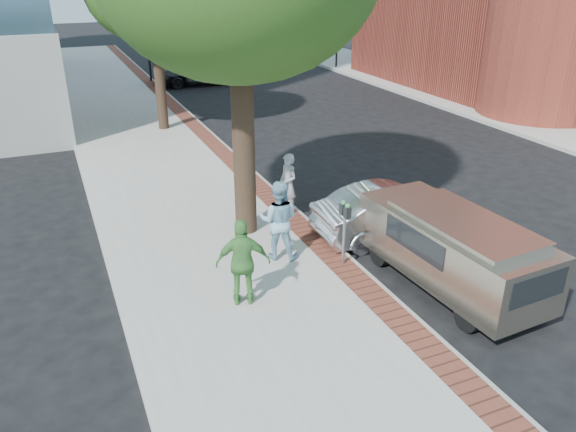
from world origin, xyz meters
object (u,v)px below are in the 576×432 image
person_officer (279,220)px  bg_car (197,70)px  person_green (243,263)px  parking_meter (345,220)px  sedan_silver (393,212)px  person_gray (288,184)px  van (446,245)px

person_officer → bg_car: size_ratio=0.39×
person_green → bg_car: size_ratio=0.38×
parking_meter → sedan_silver: size_ratio=0.38×
person_gray → bg_car: size_ratio=0.34×
parking_meter → person_officer: person_officer is taller
parking_meter → bg_car: 21.35m
person_gray → sedan_silver: size_ratio=0.41×
person_gray → sedan_silver: person_gray is taller
person_officer → sedan_silver: person_officer is taller
parking_meter → person_green: (-2.47, -0.58, -0.18)m
person_gray → person_officer: size_ratio=0.89×
person_gray → person_officer: bearing=-41.7°
parking_meter → person_gray: size_ratio=0.92×
parking_meter → person_green: size_ratio=0.84×
parking_meter → person_green: bearing=-166.8°
person_officer → van: 3.56m
person_gray → van: size_ratio=0.36×
sedan_silver → bg_car: size_ratio=0.84×
parking_meter → person_gray: person_gray is taller
sedan_silver → bg_car: (0.51, 20.19, 0.15)m
van → person_gray: bearing=107.9°
person_green → van: bearing=-172.9°
van → sedan_silver: bearing=80.5°
parking_meter → bg_car: parking_meter is taller
sedan_silver → person_green: bearing=111.6°
bg_car → sedan_silver: bearing=-178.7°
parking_meter → van: bearing=-37.4°
person_gray → person_officer: 2.45m
person_officer → person_green: person_officer is taller
person_gray → person_green: size_ratio=0.91×
person_officer → person_green: size_ratio=1.03×
person_gray → person_green: bearing=-48.1°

